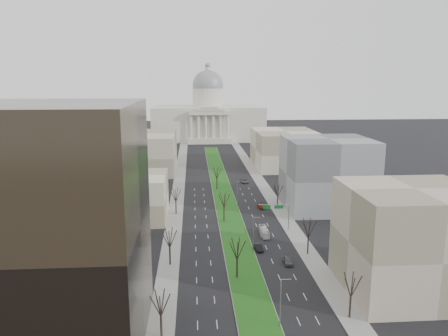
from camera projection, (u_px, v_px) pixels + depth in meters
name	position (u px, v px, depth m)	size (l,w,h in m)	color
ground	(222.00, 189.00, 175.62)	(600.00, 600.00, 0.00)	black
median	(222.00, 190.00, 174.61)	(8.00, 222.03, 0.20)	#999993
sidewalk_left	(176.00, 208.00, 149.94)	(5.00, 330.00, 0.15)	gray
sidewalk_right	(277.00, 206.00, 152.40)	(5.00, 330.00, 0.15)	gray
capitol	(208.00, 117.00, 318.55)	(80.00, 46.00, 55.00)	beige
building_glass_tower	(33.00, 230.00, 69.33)	(34.00, 30.00, 40.00)	black
building_beige_left	(125.00, 197.00, 137.69)	(26.00, 22.00, 14.00)	gray
building_tan_right	(410.00, 240.00, 89.74)	(26.00, 24.00, 22.00)	gray
building_grey_right	(327.00, 174.00, 148.25)	(28.00, 26.00, 24.00)	slate
building_far_left	(144.00, 152.00, 210.45)	(30.00, 40.00, 18.00)	gray
building_far_right	(285.00, 149.00, 220.26)	(30.00, 40.00, 18.00)	gray
tree_left_near	(161.00, 303.00, 73.40)	(5.10, 5.10, 9.18)	black
tree_left_mid	(169.00, 237.00, 102.64)	(5.40, 5.40, 9.72)	black
tree_left_far	(176.00, 194.00, 141.77)	(5.28, 5.28, 9.50)	black
tree_right_near	(351.00, 284.00, 79.72)	(5.16, 5.16, 9.29)	black
tree_right_mid	(309.00, 227.00, 108.94)	(5.52, 5.52, 9.94)	black
tree_right_far	(278.00, 190.00, 148.16)	(5.04, 5.04, 9.07)	black
tree_median_a	(237.00, 248.00, 95.89)	(5.40, 5.40, 9.72)	black
tree_median_b	(224.00, 199.00, 134.99)	(5.40, 5.40, 9.72)	black
tree_median_c	(217.00, 172.00, 174.08)	(5.40, 5.40, 9.72)	black
streetlamp_median_a	(281.00, 302.00, 77.19)	(1.90, 0.20, 9.16)	gray
streetlamp_median_b	(254.00, 234.00, 111.40)	(1.90, 0.20, 9.16)	gray
streetlamp_median_c	(238.00, 193.00, 150.49)	(1.90, 0.20, 9.16)	gray
mast_arm_signs	(280.00, 211.00, 126.51)	(9.12, 0.24, 8.09)	gray
car_grey_near	(288.00, 261.00, 104.53)	(1.90, 4.72, 1.61)	#4D5154
car_black	(258.00, 247.00, 112.97)	(1.65, 4.72, 1.56)	black
car_red	(261.00, 206.00, 149.82)	(1.95, 4.79, 1.39)	maroon
car_grey_far	(244.00, 181.00, 186.55)	(2.61, 5.65, 1.57)	#4D4E55
box_van	(264.00, 231.00, 123.63)	(1.91, 8.18, 2.28)	white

